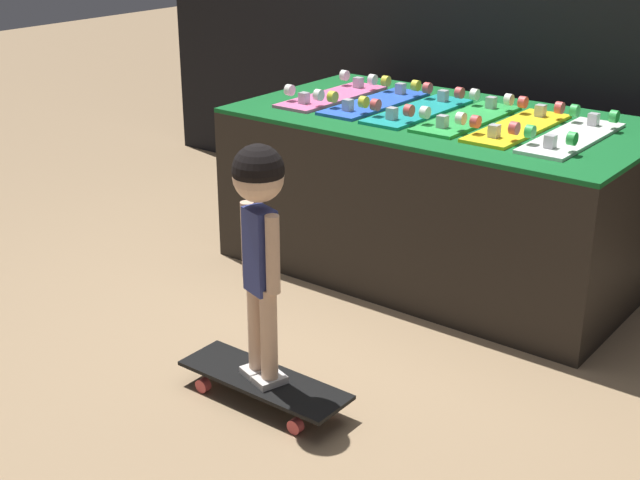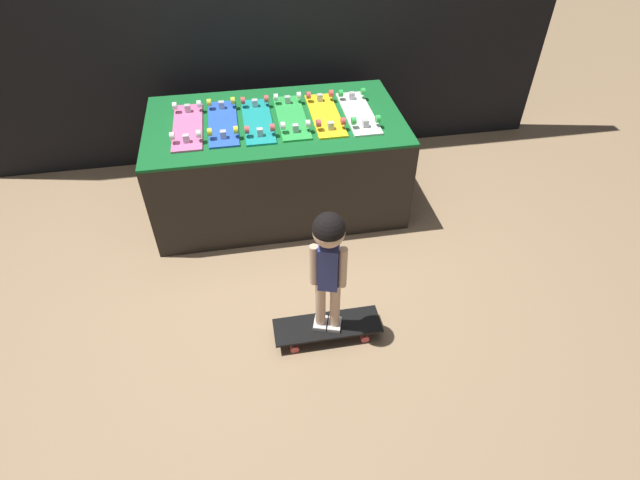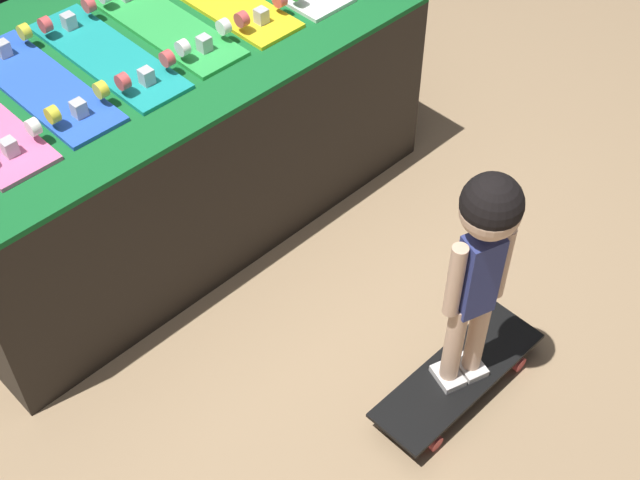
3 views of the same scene
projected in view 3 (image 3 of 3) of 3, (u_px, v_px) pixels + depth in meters
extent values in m
plane|color=#9E7F5B|center=(265.00, 279.00, 3.23)|extent=(16.00, 16.00, 0.00)
cube|color=black|center=(150.00, 127.00, 3.27)|extent=(1.83, 1.03, 0.71)
cube|color=#146028|center=(135.00, 43.00, 3.00)|extent=(1.83, 1.03, 0.02)
cube|color=#B7B7BC|center=(10.00, 147.00, 2.56)|extent=(0.04, 0.04, 0.05)
cylinder|color=white|center=(33.00, 127.00, 2.58)|extent=(0.03, 0.05, 0.05)
cube|color=blue|center=(42.00, 86.00, 2.81)|extent=(0.20, 0.66, 0.01)
cube|color=#B7B7BC|center=(3.00, 49.00, 2.90)|extent=(0.04, 0.04, 0.05)
cylinder|color=yellow|center=(24.00, 32.00, 2.92)|extent=(0.03, 0.05, 0.05)
cube|color=#B7B7BC|center=(79.00, 109.00, 2.68)|extent=(0.04, 0.04, 0.05)
cylinder|color=yellow|center=(101.00, 90.00, 2.71)|extent=(0.03, 0.05, 0.05)
cylinder|color=yellow|center=(53.00, 114.00, 2.62)|extent=(0.03, 0.05, 0.05)
cube|color=teal|center=(108.00, 56.00, 2.92)|extent=(0.20, 0.66, 0.01)
cube|color=#B7B7BC|center=(69.00, 21.00, 3.01)|extent=(0.04, 0.04, 0.05)
cylinder|color=#D84C4C|center=(89.00, 5.00, 3.03)|extent=(0.03, 0.05, 0.05)
cylinder|color=#D84C4C|center=(45.00, 25.00, 2.95)|extent=(0.03, 0.05, 0.05)
cube|color=#B7B7BC|center=(147.00, 76.00, 2.79)|extent=(0.04, 0.04, 0.05)
cylinder|color=#D84C4C|center=(167.00, 58.00, 2.82)|extent=(0.03, 0.05, 0.05)
cylinder|color=#D84C4C|center=(123.00, 81.00, 2.73)|extent=(0.03, 0.05, 0.05)
cube|color=green|center=(165.00, 25.00, 3.05)|extent=(0.20, 0.66, 0.01)
cube|color=#B7B7BC|center=(204.00, 44.00, 2.92)|extent=(0.04, 0.04, 0.05)
cylinder|color=white|center=(224.00, 27.00, 2.94)|extent=(0.03, 0.05, 0.05)
cylinder|color=white|center=(183.00, 48.00, 2.86)|extent=(0.03, 0.05, 0.05)
cube|color=#B7B7BC|center=(261.00, 16.00, 3.03)|extent=(0.04, 0.04, 0.05)
cylinder|color=#D84C4C|center=(280.00, 0.00, 3.05)|extent=(0.03, 0.05, 0.05)
cylinder|color=#D84C4C|center=(242.00, 19.00, 2.97)|extent=(0.03, 0.05, 0.05)
cube|color=black|center=(458.00, 374.00, 2.85)|extent=(0.64, 0.20, 0.01)
cube|color=#B7B7BC|center=(498.00, 343.00, 2.97)|extent=(0.04, 0.04, 0.05)
cylinder|color=#D84C4C|center=(476.00, 333.00, 3.03)|extent=(0.05, 0.03, 0.05)
cylinder|color=#D84C4C|center=(518.00, 363.00, 2.95)|extent=(0.05, 0.03, 0.05)
cube|color=#B7B7BC|center=(414.00, 420.00, 2.77)|extent=(0.04, 0.04, 0.05)
cylinder|color=#D84C4C|center=(392.00, 407.00, 2.83)|extent=(0.05, 0.03, 0.05)
cylinder|color=#D84C4C|center=(434.00, 442.00, 2.74)|extent=(0.05, 0.03, 0.05)
cube|color=silver|center=(470.00, 366.00, 2.84)|extent=(0.10, 0.12, 0.03)
cylinder|color=#DBB293|center=(477.00, 332.00, 2.71)|extent=(0.06, 0.06, 0.33)
cube|color=silver|center=(448.00, 376.00, 2.82)|extent=(0.10, 0.12, 0.03)
cylinder|color=#DBB293|center=(454.00, 342.00, 2.69)|extent=(0.06, 0.06, 0.33)
cube|color=navy|center=(478.00, 274.00, 2.49)|extent=(0.13, 0.11, 0.29)
cylinder|color=#DBB293|center=(502.00, 262.00, 2.51)|extent=(0.05, 0.05, 0.27)
cylinder|color=#DBB293|center=(455.00, 281.00, 2.46)|extent=(0.05, 0.05, 0.27)
sphere|color=#DBB293|center=(491.00, 210.00, 2.31)|extent=(0.17, 0.17, 0.17)
sphere|color=black|center=(492.00, 204.00, 2.29)|extent=(0.17, 0.17, 0.17)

